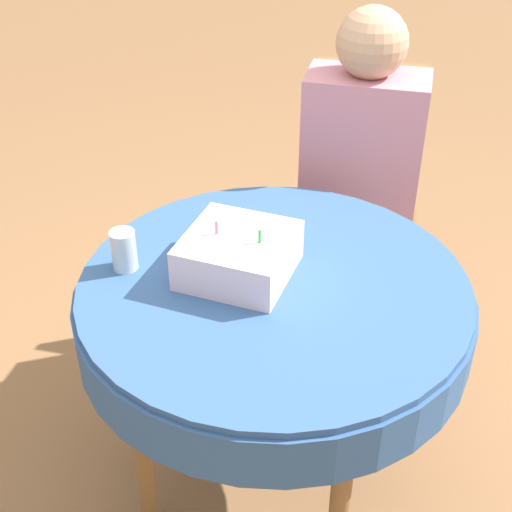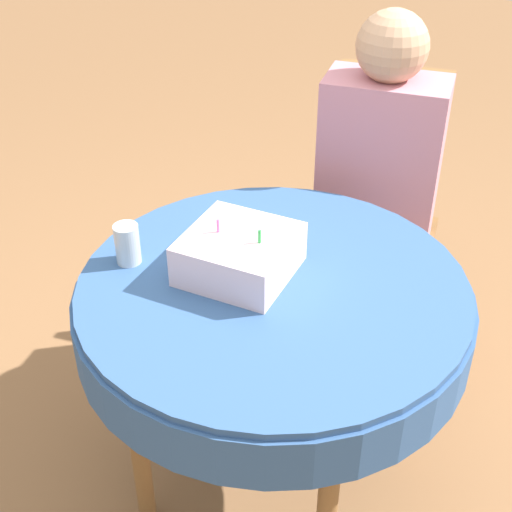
{
  "view_description": "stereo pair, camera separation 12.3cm",
  "coord_description": "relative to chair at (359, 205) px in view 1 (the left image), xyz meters",
  "views": [
    {
      "loc": [
        0.46,
        -1.35,
        1.82
      ],
      "look_at": [
        -0.05,
        0.0,
        0.83
      ],
      "focal_mm": 50.0,
      "sensor_mm": 36.0,
      "label": 1
    },
    {
      "loc": [
        0.57,
        -1.3,
        1.82
      ],
      "look_at": [
        -0.05,
        0.0,
        0.83
      ],
      "focal_mm": 50.0,
      "sensor_mm": 36.0,
      "label": 2
    }
  ],
  "objects": [
    {
      "name": "dining_table",
      "position": [
        -0.03,
        -0.82,
        0.13
      ],
      "size": [
        1.0,
        1.0,
        0.77
      ],
      "color": "#335689",
      "rests_on": "ground_plane"
    },
    {
      "name": "birthday_cake",
      "position": [
        -0.13,
        -0.82,
        0.28
      ],
      "size": [
        0.26,
        0.26,
        0.14
      ],
      "color": "silver",
      "rests_on": "dining_table"
    },
    {
      "name": "drinking_glass",
      "position": [
        -0.41,
        -0.9,
        0.28
      ],
      "size": [
        0.06,
        0.06,
        0.11
      ],
      "color": "silver",
      "rests_on": "dining_table"
    },
    {
      "name": "ground_plane",
      "position": [
        -0.03,
        -0.82,
        -0.54
      ],
      "size": [
        12.0,
        12.0,
        0.0
      ],
      "primitive_type": "plane",
      "color": "#8C603D"
    },
    {
      "name": "chair",
      "position": [
        0.0,
        0.0,
        0.0
      ],
      "size": [
        0.46,
        0.46,
        1.02
      ],
      "rotation": [
        0.0,
        0.0,
        0.13
      ],
      "color": "brown",
      "rests_on": "ground_plane"
    },
    {
      "name": "person",
      "position": [
        0.01,
        -0.1,
        0.22
      ],
      "size": [
        0.4,
        0.34,
        1.25
      ],
      "rotation": [
        0.0,
        0.0,
        0.13
      ],
      "color": "tan",
      "rests_on": "ground_plane"
    }
  ]
}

